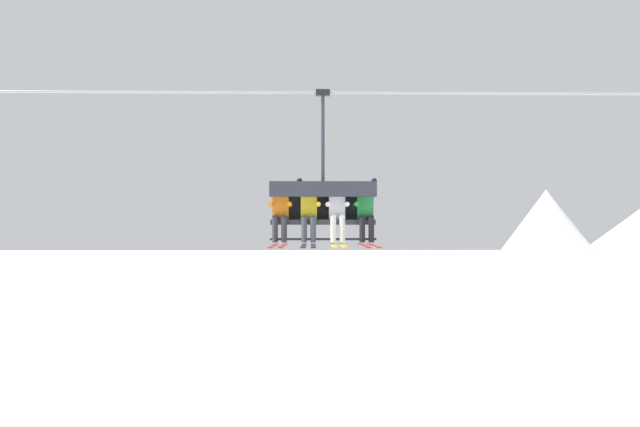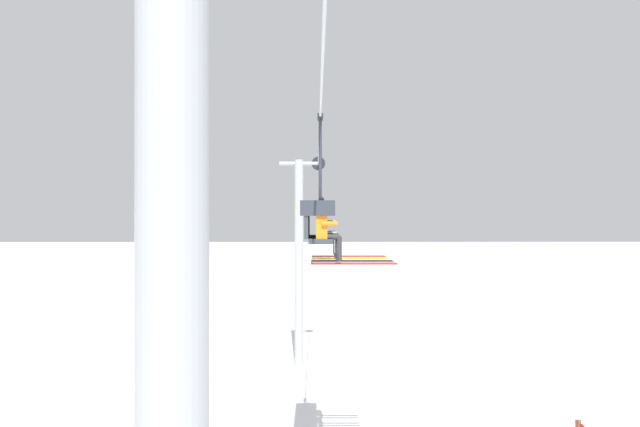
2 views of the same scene
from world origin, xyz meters
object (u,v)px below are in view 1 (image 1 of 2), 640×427
at_px(skier_white, 337,211).
at_px(skier_green, 366,210).
at_px(skier_yellow, 309,210).
at_px(chairlift_chair, 323,196).
at_px(skier_orange, 280,211).

distance_m(skier_white, skier_green, 0.56).
bearing_deg(skier_white, skier_yellow, 179.31).
relative_size(chairlift_chair, skier_orange, 1.78).
relative_size(skier_white, skier_green, 1.00).
distance_m(skier_yellow, skier_green, 1.13).
relative_size(skier_yellow, skier_white, 1.00).
bearing_deg(chairlift_chair, skier_yellow, -142.97).
distance_m(chairlift_chair, skier_yellow, 0.46).
relative_size(chairlift_chair, skier_green, 1.78).
relative_size(chairlift_chair, skier_white, 1.78).
height_order(skier_white, skier_green, skier_green).
distance_m(chairlift_chair, skier_orange, 0.92).
xyz_separation_m(chairlift_chair, skier_yellow, (-0.28, -0.21, -0.29)).
relative_size(skier_yellow, skier_green, 1.00).
bearing_deg(skier_white, skier_green, 0.69).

